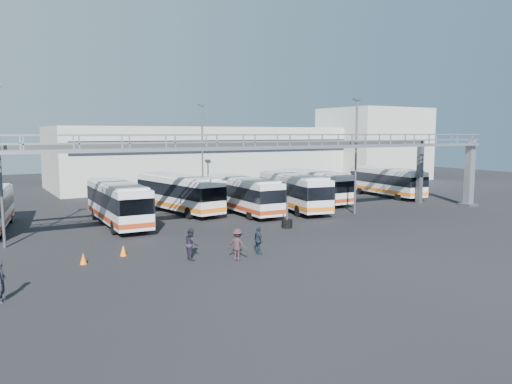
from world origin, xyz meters
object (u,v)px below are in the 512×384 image
pedestrian_d (258,240)px  cone_right (123,250)px  cone_left (83,259)px  bus_4 (179,192)px  light_pole_back (202,147)px  pedestrian_c (238,245)px  tire_stack (287,223)px  bus_5 (243,194)px  bus_6 (293,190)px  bus_7 (311,185)px  bus_3 (118,202)px  pedestrian_b (191,244)px  bus_9 (387,181)px  pedestrian_a (1,281)px  light_pole_mid (356,150)px

pedestrian_d → cone_right: (-7.01, 3.76, -0.53)m
cone_left → bus_4: bearing=51.5°
light_pole_back → pedestrian_d: bearing=-106.8°
pedestrian_c → tire_stack: tire_stack is taller
bus_5 → bus_6: bus_6 is taller
pedestrian_d → cone_left: 9.91m
bus_5 → bus_7: size_ratio=0.99×
bus_3 → pedestrian_d: bearing=-69.6°
bus_5 → bus_6: bearing=-6.0°
bus_5 → bus_6: 4.99m
bus_6 → cone_left: 23.43m
pedestrian_b → pedestrian_c: (2.17, -1.55, 0.02)m
bus_6 → bus_9: bearing=21.9°
cone_right → tire_stack: tire_stack is taller
cone_left → pedestrian_c: bearing=-25.0°
bus_5 → pedestrian_a: (-20.43, -15.54, -0.88)m
pedestrian_a → tire_stack: (19.92, 7.78, -0.52)m
bus_9 → bus_4: bearing=-176.2°
pedestrian_a → pedestrian_c: (12.02, 1.09, 0.01)m
bus_5 → pedestrian_b: bearing=-127.1°
pedestrian_b → cone_left: 5.93m
pedestrian_a → pedestrian_d: size_ratio=1.07×
bus_5 → bus_3: bearing=-177.0°
bus_5 → tire_stack: 7.91m
tire_stack → pedestrian_a: bearing=-158.7°
pedestrian_a → pedestrian_d: pedestrian_a is taller
bus_7 → pedestrian_c: 24.78m
light_pole_back → bus_9: (19.53, -7.36, -3.93)m
pedestrian_c → pedestrian_d: bearing=-106.1°
light_pole_mid → pedestrian_a: (-28.88, -10.28, -4.82)m
bus_6 → pedestrian_b: size_ratio=6.38×
light_pole_mid → pedestrian_d: light_pole_mid is taller
bus_3 → pedestrian_b: bus_3 is taller
bus_5 → pedestrian_b: bus_5 is taller
light_pole_back → bus_7: size_ratio=0.94×
bus_5 → pedestrian_a: size_ratio=5.90×
bus_7 → pedestrian_d: (-16.17, -16.51, -0.97)m
bus_9 → pedestrian_b: size_ratio=6.06×
bus_3 → bus_6: (16.24, -0.55, 0.01)m
pedestrian_b → pedestrian_d: size_ratio=1.05×
pedestrian_a → pedestrian_d: bearing=-69.9°
pedestrian_d → cone_left: size_ratio=2.73×
light_pole_back → pedestrian_d: size_ratio=5.98×
bus_9 → pedestrian_a: (-40.41, -17.93, -0.88)m
bus_5 → pedestrian_d: bus_5 is taller
pedestrian_a → cone_right: (6.74, 5.44, -0.59)m
pedestrian_c → pedestrian_d: 1.83m
pedestrian_b → cone_left: size_ratio=2.87×
pedestrian_b → pedestrian_d: pedestrian_b is taller
pedestrian_d → tire_stack: size_ratio=0.73×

